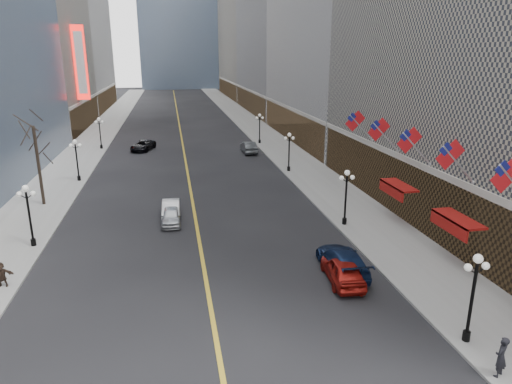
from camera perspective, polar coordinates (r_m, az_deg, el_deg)
name	(u,v)px	position (r m, az deg, el deg)	size (l,w,h in m)	color
sidewalk_east	(268,139)	(75.59, 1.52, 6.70)	(6.00, 230.00, 0.15)	gray
sidewalk_west	(90,144)	(74.99, -20.01, 5.61)	(6.00, 230.00, 0.15)	gray
lane_line	(181,132)	(83.84, -9.42, 7.44)	(0.25, 200.00, 0.02)	gold
bldg_east_c	(304,5)	(113.75, 5.99, 22.20)	(26.60, 40.60, 48.80)	#949497
streetlamp_east_0	(473,289)	(23.87, 25.54, -10.90)	(1.26, 0.44, 4.52)	black
streetlamp_east_1	(346,192)	(36.91, 11.20, 0.05)	(1.26, 0.44, 4.52)	black
streetlamp_east_2	(289,148)	(53.53, 4.16, 5.53)	(1.26, 0.44, 4.52)	black
streetlamp_east_3	(260,125)	(70.83, 0.46, 8.34)	(1.26, 0.44, 4.52)	black
streetlamp_west_1	(28,209)	(35.86, -26.56, -1.95)	(1.26, 0.44, 4.52)	black
streetlamp_west_2	(76,156)	(52.82, -21.53, 4.24)	(1.26, 0.44, 4.52)	black
streetlamp_west_3	(100,130)	(70.29, -18.95, 7.37)	(1.26, 0.44, 4.52)	black
flag_1	(510,178)	(26.71, 29.15, 1.55)	(2.87, 0.12, 2.87)	#B2B2B7
flag_2	(452,157)	(30.60, 23.34, 4.02)	(2.87, 0.12, 2.87)	#B2B2B7
flag_3	(411,142)	(34.77, 18.85, 5.89)	(2.87, 0.12, 2.87)	#B2B2B7
flag_4	(381,131)	(39.13, 15.32, 7.32)	(2.87, 0.12, 2.87)	#B2B2B7
flag_5	(357,123)	(43.63, 12.49, 8.45)	(2.87, 0.12, 2.87)	#B2B2B7
awning_b	(455,221)	(32.13, 23.66, -3.29)	(1.40, 4.00, 0.93)	maroon
awning_c	(397,187)	(38.63, 17.17, 0.64)	(1.40, 4.00, 0.93)	maroon
theatre_marquee	(80,63)	(83.99, -21.09, 14.83)	(2.00, 0.55, 12.00)	red
tree_west_far	(35,138)	(44.95, -25.92, 6.04)	(3.60, 3.60, 7.92)	#2D231C
car_nb_near	(171,216)	(38.02, -10.56, -2.97)	(1.56, 3.88, 1.32)	#B8BCC1
car_nb_mid	(171,209)	(39.67, -10.59, -2.09)	(1.44, 4.14, 1.36)	white
car_nb_far	(143,145)	(68.30, -13.94, 5.67)	(2.39, 5.19, 1.44)	black
car_sb_near	(342,260)	(29.82, 10.76, -8.36)	(2.26, 5.56, 1.61)	#132348
car_sb_mid	(343,270)	(28.62, 10.78, -9.51)	(1.88, 4.66, 1.59)	#9D1711
car_sb_far	(249,147)	(64.53, -0.91, 5.62)	(1.71, 4.91, 1.62)	#45494C
ped_ne_corner	(501,357)	(22.97, 28.30, -17.69)	(0.68, 0.50, 1.88)	black
ped_west_far	(1,275)	(31.14, -29.22, -8.99)	(1.43, 0.41, 1.54)	#31241B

